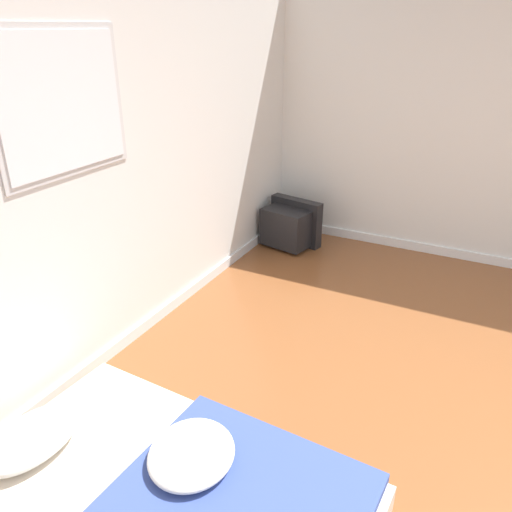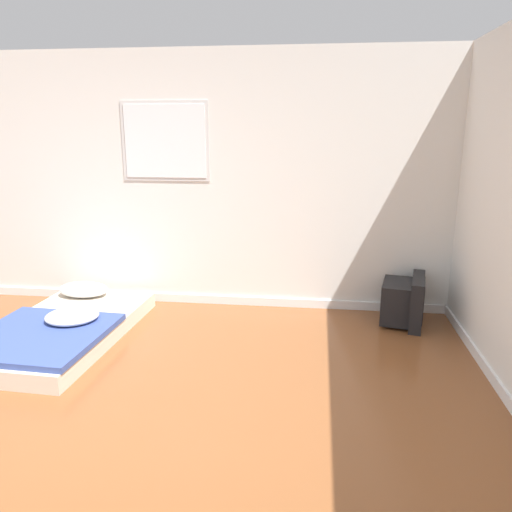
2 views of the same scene
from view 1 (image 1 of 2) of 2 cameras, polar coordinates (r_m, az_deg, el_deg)
wall_back at (r=3.07m, az=-20.99°, el=8.12°), size 8.26×0.08×2.60m
mattress_bed at (r=2.62m, az=-9.85°, el=-24.83°), size 1.12×1.92×0.29m
crt_tv at (r=5.14m, az=3.88°, el=3.55°), size 0.47×0.58×0.48m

